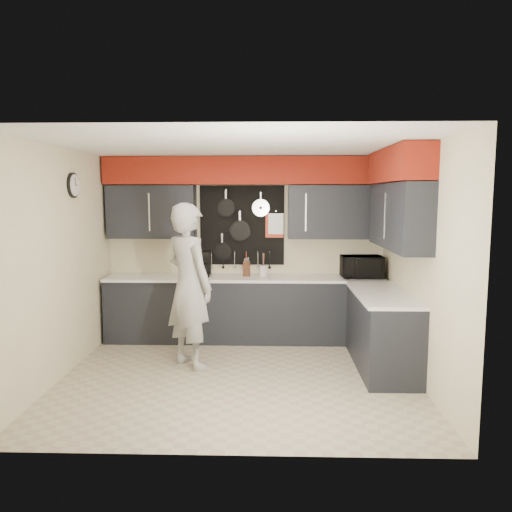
{
  "coord_description": "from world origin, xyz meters",
  "views": [
    {
      "loc": [
        0.36,
        -5.5,
        2.07
      ],
      "look_at": [
        0.19,
        0.5,
        1.33
      ],
      "focal_mm": 35.0,
      "sensor_mm": 36.0,
      "label": 1
    }
  ],
  "objects_px": {
    "microwave": "(362,267)",
    "person": "(189,286)",
    "utensil_crock": "(263,271)",
    "knife_block": "(247,269)",
    "coffee_maker": "(204,263)"
  },
  "relations": [
    {
      "from": "coffee_maker",
      "to": "person",
      "type": "distance_m",
      "value": 1.16
    },
    {
      "from": "knife_block",
      "to": "utensil_crock",
      "type": "relative_size",
      "value": 1.4
    },
    {
      "from": "knife_block",
      "to": "coffee_maker",
      "type": "height_order",
      "value": "coffee_maker"
    },
    {
      "from": "utensil_crock",
      "to": "person",
      "type": "distance_m",
      "value": 1.46
    },
    {
      "from": "knife_block",
      "to": "coffee_maker",
      "type": "bearing_deg",
      "value": -177.92
    },
    {
      "from": "coffee_maker",
      "to": "person",
      "type": "relative_size",
      "value": 0.18
    },
    {
      "from": "microwave",
      "to": "person",
      "type": "height_order",
      "value": "person"
    },
    {
      "from": "microwave",
      "to": "person",
      "type": "xyz_separation_m",
      "value": [
        -2.24,
        -1.06,
        -0.08
      ]
    },
    {
      "from": "utensil_crock",
      "to": "person",
      "type": "relative_size",
      "value": 0.07
    },
    {
      "from": "microwave",
      "to": "coffee_maker",
      "type": "relative_size",
      "value": 1.56
    },
    {
      "from": "knife_block",
      "to": "coffee_maker",
      "type": "relative_size",
      "value": 0.59
    },
    {
      "from": "microwave",
      "to": "utensil_crock",
      "type": "xyz_separation_m",
      "value": [
        -1.37,
        0.11,
        -0.08
      ]
    },
    {
      "from": "microwave",
      "to": "knife_block",
      "type": "relative_size",
      "value": 2.66
    },
    {
      "from": "utensil_crock",
      "to": "coffee_maker",
      "type": "xyz_separation_m",
      "value": [
        -0.84,
        -0.02,
        0.11
      ]
    },
    {
      "from": "microwave",
      "to": "utensil_crock",
      "type": "relative_size",
      "value": 3.73
    }
  ]
}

